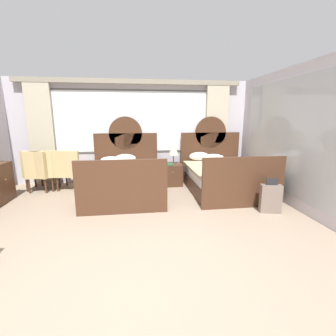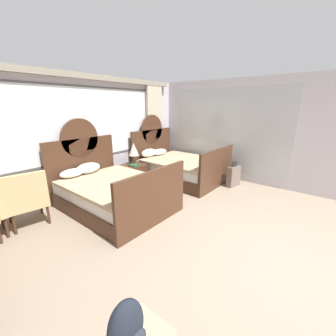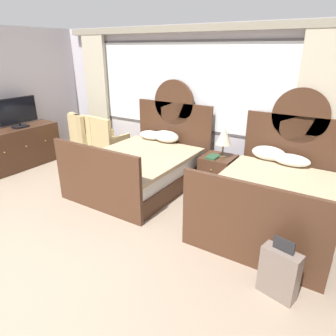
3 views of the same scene
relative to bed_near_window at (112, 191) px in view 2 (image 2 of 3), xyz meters
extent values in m
plane|color=gray|center=(0.20, -2.99, -0.35)|extent=(24.00, 24.00, 0.00)
cube|color=silver|center=(0.20, 1.23, 1.00)|extent=(6.20, 0.07, 2.70)
cube|color=#575459|center=(0.20, 1.18, 1.26)|extent=(4.30, 0.02, 1.65)
cube|color=white|center=(0.20, 1.18, 1.26)|extent=(4.22, 0.02, 1.57)
cube|color=#C1B79E|center=(2.48, 1.09, 0.95)|extent=(0.61, 0.08, 2.60)
cube|color=gray|center=(0.20, 1.09, 2.27)|extent=(5.71, 0.10, 0.12)
cube|color=silver|center=(3.33, -1.20, 1.00)|extent=(0.07, 4.78, 2.70)
cube|color=#B2B7BC|center=(3.29, -0.90, 1.00)|extent=(0.01, 3.35, 2.27)
cube|color=#472B1C|center=(0.01, -0.06, -0.20)|extent=(1.56, 2.11, 0.30)
cube|color=white|center=(0.01, -0.06, 0.06)|extent=(1.50, 2.01, 0.23)
cube|color=tan|center=(0.01, -0.14, 0.21)|extent=(1.60, 1.91, 0.06)
cube|color=#472B1C|center=(0.01, 1.03, 0.31)|extent=(1.64, 0.06, 1.32)
cylinder|color=#472B1C|center=(0.01, 1.03, 0.97)|extent=(0.86, 0.06, 0.86)
cube|color=#472B1C|center=(0.01, -1.14, 0.15)|extent=(1.64, 0.06, 1.01)
ellipsoid|color=white|center=(-0.38, 0.79, 0.32)|extent=(0.50, 0.32, 0.16)
ellipsoid|color=white|center=(-0.02, 0.77, 0.35)|extent=(0.54, 0.33, 0.22)
cube|color=#472B1C|center=(2.30, -0.06, -0.20)|extent=(1.56, 2.11, 0.30)
cube|color=white|center=(2.30, -0.06, 0.06)|extent=(1.50, 2.01, 0.23)
cube|color=tan|center=(2.30, -0.14, 0.21)|extent=(1.60, 1.91, 0.06)
cube|color=#472B1C|center=(2.30, 1.03, 0.31)|extent=(1.64, 0.06, 1.32)
cylinder|color=#472B1C|center=(2.30, 1.03, 0.97)|extent=(0.86, 0.06, 0.86)
cube|color=#472B1C|center=(2.30, -1.14, 0.15)|extent=(1.64, 0.06, 1.01)
ellipsoid|color=white|center=(1.94, 0.83, 0.35)|extent=(0.54, 0.28, 0.23)
ellipsoid|color=white|center=(2.32, 0.76, 0.33)|extent=(0.56, 0.29, 0.18)
cube|color=#472B1C|center=(1.15, 0.64, -0.08)|extent=(0.54, 0.54, 0.55)
sphere|color=tan|center=(1.15, 0.36, 0.04)|extent=(0.02, 0.02, 0.02)
cylinder|color=brown|center=(1.22, 0.66, 0.21)|extent=(0.14, 0.14, 0.02)
cylinder|color=brown|center=(1.22, 0.66, 0.32)|extent=(0.03, 0.03, 0.21)
cone|color=beige|center=(1.22, 0.66, 0.59)|extent=(0.27, 0.27, 0.32)
cube|color=#285133|center=(1.09, 0.54, 0.21)|extent=(0.18, 0.26, 0.03)
cube|color=tan|center=(-1.32, 0.64, 0.04)|extent=(0.68, 0.68, 0.10)
cube|color=tan|center=(-1.36, 0.38, 0.36)|extent=(0.61, 0.17, 0.54)
cube|color=tan|center=(-1.06, 0.60, 0.17)|extent=(0.14, 0.54, 0.16)
cube|color=tan|center=(-1.59, 0.67, 0.17)|extent=(0.14, 0.54, 0.16)
cylinder|color=#472B1C|center=(-1.04, 0.85, -0.18)|extent=(0.04, 0.04, 0.34)
cylinder|color=#472B1C|center=(-1.54, 0.92, -0.18)|extent=(0.04, 0.04, 0.34)
cylinder|color=#472B1C|center=(-1.11, 0.35, -0.18)|extent=(0.04, 0.04, 0.34)
cylinder|color=#472B1C|center=(-1.61, 0.42, -0.18)|extent=(0.04, 0.04, 0.34)
cylinder|color=#472B1C|center=(-1.68, 0.79, -0.18)|extent=(0.04, 0.04, 0.34)
cylinder|color=#472B1C|center=(-1.72, 0.42, -0.18)|extent=(0.04, 0.04, 0.34)
cylinder|color=#472B1C|center=(-1.56, -2.44, -0.14)|extent=(0.04, 0.04, 0.42)
ellipsoid|color=#1E232D|center=(-1.83, -2.60, 0.33)|extent=(0.26, 0.17, 0.39)
cube|color=#75665B|center=(2.71, -1.42, -0.09)|extent=(0.39, 0.24, 0.53)
cube|color=#232326|center=(2.71, -1.42, 0.24)|extent=(0.20, 0.07, 0.13)
cylinder|color=black|center=(2.56, -1.39, -0.33)|extent=(0.05, 0.03, 0.05)
cylinder|color=black|center=(2.85, -1.45, -0.33)|extent=(0.05, 0.03, 0.05)
camera|label=1|loc=(0.29, -5.26, 1.38)|focal=25.19mm
camera|label=2|loc=(-2.47, -3.45, 1.67)|focal=23.31mm
camera|label=3|loc=(3.05, -3.97, 1.95)|focal=32.16mm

